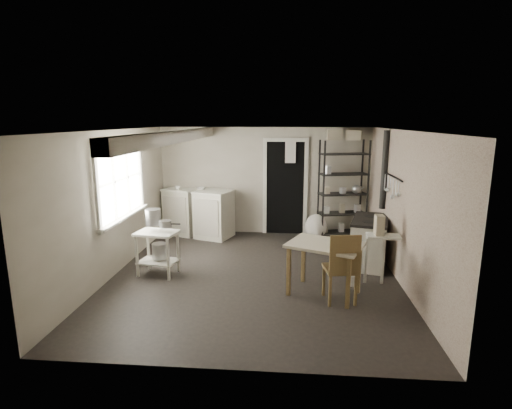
# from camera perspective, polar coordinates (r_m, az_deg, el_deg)

# --- Properties ---
(floor) EXTENTS (5.00, 5.00, 0.00)m
(floor) POSITION_cam_1_polar(r_m,az_deg,el_deg) (6.53, -0.22, -10.04)
(floor) COLOR black
(floor) RESTS_ON ground
(ceiling) EXTENTS (5.00, 5.00, 0.00)m
(ceiling) POSITION_cam_1_polar(r_m,az_deg,el_deg) (6.05, -0.24, 10.58)
(ceiling) COLOR silver
(ceiling) RESTS_ON wall_back
(wall_back) EXTENTS (4.50, 0.02, 2.30)m
(wall_back) POSITION_cam_1_polar(r_m,az_deg,el_deg) (8.64, 1.21, 3.36)
(wall_back) COLOR #B0A896
(wall_back) RESTS_ON ground
(wall_front) EXTENTS (4.50, 0.02, 2.30)m
(wall_front) POSITION_cam_1_polar(r_m,az_deg,el_deg) (3.80, -3.53, -8.07)
(wall_front) COLOR #B0A896
(wall_front) RESTS_ON ground
(wall_left) EXTENTS (0.02, 5.00, 2.30)m
(wall_left) POSITION_cam_1_polar(r_m,az_deg,el_deg) (6.76, -19.59, 0.21)
(wall_left) COLOR #B0A896
(wall_left) RESTS_ON ground
(wall_right) EXTENTS (0.02, 5.00, 2.30)m
(wall_right) POSITION_cam_1_polar(r_m,az_deg,el_deg) (6.40, 20.26, -0.47)
(wall_right) COLOR #B0A896
(wall_right) RESTS_ON ground
(window) EXTENTS (0.12, 1.76, 1.28)m
(window) POSITION_cam_1_polar(r_m,az_deg,el_deg) (6.87, -18.89, 3.41)
(window) COLOR silver
(window) RESTS_ON wall_left
(doorway) EXTENTS (0.96, 0.10, 2.08)m
(doorway) POSITION_cam_1_polar(r_m,az_deg,el_deg) (8.62, 4.18, 2.30)
(doorway) COLOR silver
(doorway) RESTS_ON ground
(ceiling_beam) EXTENTS (0.18, 5.00, 0.18)m
(ceiling_beam) POSITION_cam_1_polar(r_m,az_deg,el_deg) (6.27, -11.38, 9.49)
(ceiling_beam) COLOR silver
(ceiling_beam) RESTS_ON ceiling
(wallpaper_panel) EXTENTS (0.01, 5.00, 2.30)m
(wallpaper_panel) POSITION_cam_1_polar(r_m,az_deg,el_deg) (6.40, 20.17, -0.47)
(wallpaper_panel) COLOR #BDAC99
(wallpaper_panel) RESTS_ON wall_right
(utensil_rail) EXTENTS (0.06, 1.20, 0.44)m
(utensil_rail) POSITION_cam_1_polar(r_m,az_deg,el_deg) (6.89, 18.72, 3.87)
(utensil_rail) COLOR silver
(utensil_rail) RESTS_ON wall_right
(prep_table) EXTENTS (0.69, 0.54, 0.71)m
(prep_table) POSITION_cam_1_polar(r_m,az_deg,el_deg) (6.61, -13.87, -6.43)
(prep_table) COLOR silver
(prep_table) RESTS_ON ground
(stockpot) EXTENTS (0.25, 0.25, 0.26)m
(stockpot) POSITION_cam_1_polar(r_m,az_deg,el_deg) (6.53, -14.48, -1.75)
(stockpot) COLOR silver
(stockpot) RESTS_ON prep_table
(saucepan) EXTENTS (0.24, 0.24, 0.11)m
(saucepan) POSITION_cam_1_polar(r_m,az_deg,el_deg) (6.43, -12.83, -2.71)
(saucepan) COLOR silver
(saucepan) RESTS_ON prep_table
(bucket) EXTENTS (0.28, 0.28, 0.25)m
(bucket) POSITION_cam_1_polar(r_m,az_deg,el_deg) (6.65, -13.64, -6.45)
(bucket) COLOR silver
(bucket) RESTS_ON prep_table
(base_cabinets) EXTENTS (1.66, 1.11, 1.00)m
(base_cabinets) POSITION_cam_1_polar(r_m,az_deg,el_deg) (8.66, -8.21, -1.40)
(base_cabinets) COLOR beige
(base_cabinets) RESTS_ON ground
(mixing_bowl) EXTENTS (0.28, 0.28, 0.06)m
(mixing_bowl) POSITION_cam_1_polar(r_m,az_deg,el_deg) (8.55, -7.83, 1.80)
(mixing_bowl) COLOR silver
(mixing_bowl) RESTS_ON base_cabinets
(counter_cup) EXTENTS (0.14, 0.14, 0.09)m
(counter_cup) POSITION_cam_1_polar(r_m,az_deg,el_deg) (8.56, -11.14, 1.78)
(counter_cup) COLOR silver
(counter_cup) RESTS_ON base_cabinets
(shelf_rack) EXTENTS (1.03, 0.59, 2.05)m
(shelf_rack) POSITION_cam_1_polar(r_m,az_deg,el_deg) (8.44, 12.28, 1.49)
(shelf_rack) COLOR black
(shelf_rack) RESTS_ON ground
(shelf_jar) EXTENTS (0.08, 0.08, 0.18)m
(shelf_jar) POSITION_cam_1_polar(r_m,az_deg,el_deg) (8.37, 10.21, 4.35)
(shelf_jar) COLOR silver
(shelf_jar) RESTS_ON shelf_rack
(storage_box_a) EXTENTS (0.30, 0.26, 0.20)m
(storage_box_a) POSITION_cam_1_polar(r_m,az_deg,el_deg) (8.26, 11.12, 8.73)
(storage_box_a) COLOR #C1B89B
(storage_box_a) RESTS_ON shelf_rack
(storage_box_b) EXTENTS (0.36, 0.34, 0.19)m
(storage_box_b) POSITION_cam_1_polar(r_m,az_deg,el_deg) (8.34, 13.79, 8.51)
(storage_box_b) COLOR #C1B89B
(storage_box_b) RESTS_ON shelf_rack
(stove) EXTENTS (0.81, 1.14, 0.81)m
(stove) POSITION_cam_1_polar(r_m,az_deg,el_deg) (7.13, 15.88, -4.84)
(stove) COLOR beige
(stove) RESTS_ON ground
(stovepipe) EXTENTS (0.11, 0.11, 1.44)m
(stovepipe) POSITION_cam_1_polar(r_m,az_deg,el_deg) (7.34, 17.89, 4.70)
(stovepipe) COLOR black
(stovepipe) RESTS_ON stove
(side_ledge) EXTENTS (0.52, 0.31, 0.77)m
(side_ledge) POSITION_cam_1_polar(r_m,az_deg,el_deg) (6.36, 17.57, -7.11)
(side_ledge) COLOR silver
(side_ledge) RESTS_ON ground
(oats_box) EXTENTS (0.12, 0.20, 0.30)m
(oats_box) POSITION_cam_1_polar(r_m,az_deg,el_deg) (6.20, 17.25, -1.98)
(oats_box) COLOR #C1B89B
(oats_box) RESTS_ON side_ledge
(work_table) EXTENTS (1.19, 1.03, 0.75)m
(work_table) POSITION_cam_1_polar(r_m,az_deg,el_deg) (5.81, 9.71, -9.04)
(work_table) COLOR beige
(work_table) RESTS_ON ground
(table_cup) EXTENTS (0.14, 0.14, 0.10)m
(table_cup) POSITION_cam_1_polar(r_m,az_deg,el_deg) (5.62, 12.59, -5.27)
(table_cup) COLOR silver
(table_cup) RESTS_ON work_table
(chair) EXTENTS (0.47, 0.49, 1.00)m
(chair) POSITION_cam_1_polar(r_m,az_deg,el_deg) (5.61, 11.93, -8.76)
(chair) COLOR brown
(chair) RESTS_ON ground
(flour_sack) EXTENTS (0.56, 0.53, 0.54)m
(flour_sack) POSITION_cam_1_polar(r_m,az_deg,el_deg) (8.41, 8.54, -3.37)
(flour_sack) COLOR silver
(flour_sack) RESTS_ON ground
(floor_crock) EXTENTS (0.16, 0.16, 0.17)m
(floor_crock) POSITION_cam_1_polar(r_m,az_deg,el_deg) (6.30, 13.69, -10.53)
(floor_crock) COLOR silver
(floor_crock) RESTS_ON ground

